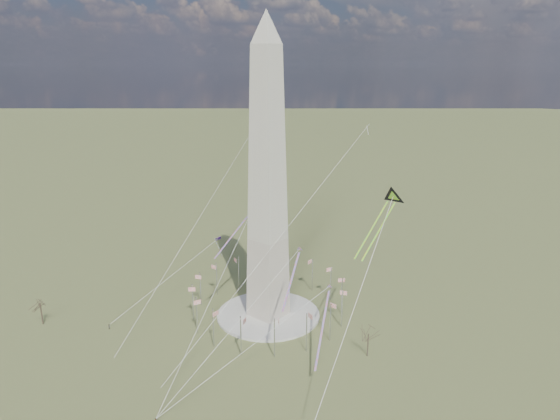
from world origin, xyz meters
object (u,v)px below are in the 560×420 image
Objects in this scene: washington_monument at (267,183)px; kite_delta_black at (391,200)px; tree_near at (369,333)px; person_west at (109,326)px.

kite_delta_black is (39.46, 9.58, -1.03)m from washington_monument.
tree_near is at bearing 0.08° from washington_monument.
person_west is at bearing -151.23° from tree_near.
washington_monument is 56.03× the size of person_west.
tree_near is at bearing -110.13° from person_west.
washington_monument is 56.36m from tree_near.
washington_monument is 4.79× the size of kite_delta_black.
tree_near is 6.22× the size of person_west.
tree_near reaches higher than person_west.
washington_monument is at bearing -89.36° from person_west.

